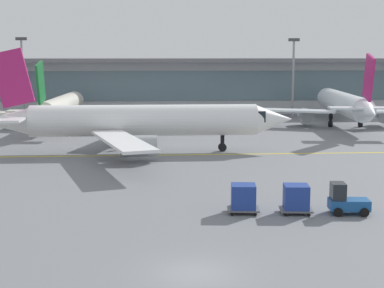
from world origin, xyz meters
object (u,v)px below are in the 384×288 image
cargo_dolly_lead (296,198)px  apron_light_mast_1 (23,74)px  gate_airplane_1 (61,107)px  taxiing_regional_jet (140,121)px  baggage_tug (346,201)px  apron_light_mast_2 (293,74)px  cargo_dolly_trailing (243,198)px  gate_airplane_2 (344,104)px

cargo_dolly_lead → apron_light_mast_1: size_ratio=0.17×
gate_airplane_1 → taxiing_regional_jet: 25.17m
baggage_tug → cargo_dolly_lead: (-3.25, 0.32, 0.16)m
cargo_dolly_lead → apron_light_mast_2: 60.07m
cargo_dolly_lead → cargo_dolly_trailing: bearing=180.0°
taxiing_regional_jet → cargo_dolly_lead: (10.73, -25.30, -2.27)m
taxiing_regional_jet → cargo_dolly_lead: taxiing_regional_jet is taller
gate_airplane_1 → baggage_tug: 54.39m
gate_airplane_1 → baggage_tug: gate_airplane_1 is taller
gate_airplane_1 → baggage_tug: bearing=-148.7°
cargo_dolly_lead → gate_airplane_1: bearing=120.9°
gate_airplane_2 → cargo_dolly_lead: 50.11m
taxiing_regional_jet → baggage_tug: taxiing_regional_jet is taller
taxiing_regional_jet → cargo_dolly_trailing: bearing=-73.9°
taxiing_regional_jet → gate_airplane_1: bearing=117.6°
gate_airplane_2 → gate_airplane_1: bearing=93.6°
gate_airplane_1 → cargo_dolly_lead: bearing=-151.7°
gate_airplane_1 → gate_airplane_2: size_ratio=0.92×
gate_airplane_2 → cargo_dolly_lead: size_ratio=14.13×
taxiing_regional_jet → apron_light_mast_2: (24.30, 32.90, 3.79)m
gate_airplane_2 → taxiing_regional_jet: taxiing_regional_jet is taller
apron_light_mast_2 → cargo_dolly_trailing: bearing=-106.4°
gate_airplane_2 → cargo_dolly_trailing: 51.17m
gate_airplane_2 → baggage_tug: bearing=167.1°
cargo_dolly_trailing → apron_light_mast_1: size_ratio=0.17×
gate_airplane_1 → taxiing_regional_jet: (11.69, -22.28, 0.43)m
cargo_dolly_lead → gate_airplane_2: bearing=74.2°
gate_airplane_2 → cargo_dolly_trailing: bearing=159.7°
cargo_dolly_trailing → gate_airplane_2: bearing=70.4°
gate_airplane_1 → apron_light_mast_2: (35.99, 10.62, 4.22)m
baggage_tug → apron_light_mast_1: apron_light_mast_1 is taller
baggage_tug → apron_light_mast_1: size_ratio=0.21×
cargo_dolly_lead → cargo_dolly_trailing: same height
gate_airplane_1 → cargo_dolly_trailing: (18.95, -47.24, -1.84)m
gate_airplane_1 → baggage_tug: (25.67, -47.90, -2.00)m
apron_light_mast_1 → cargo_dolly_lead: bearing=-63.5°
gate_airplane_2 → cargo_dolly_trailing: gate_airplane_2 is taller
taxiing_regional_jet → baggage_tug: (13.98, -25.62, -2.43)m
taxiing_regional_jet → apron_light_mast_2: 41.08m
gate_airplane_1 → apron_light_mast_2: bearing=-70.4°
baggage_tug → cargo_dolly_trailing: bearing=180.0°
taxiing_regional_jet → cargo_dolly_trailing: size_ratio=14.84×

